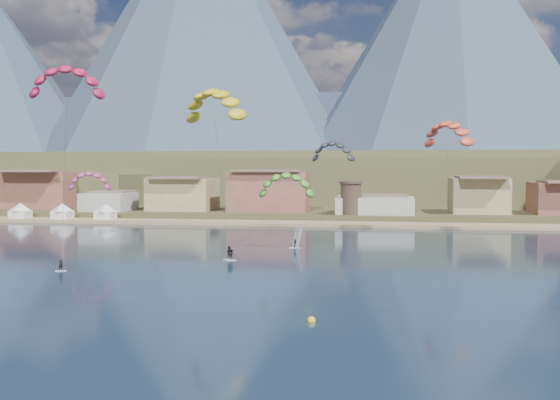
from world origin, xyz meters
name	(u,v)px	position (x,y,z in m)	size (l,w,h in m)	color
ground	(218,341)	(0.00, 0.00, 0.00)	(2400.00, 2400.00, 0.00)	black
beach	(328,224)	(0.00, 106.00, 0.25)	(2200.00, 12.00, 0.90)	tan
land	(370,182)	(0.00, 560.00, 0.00)	(2200.00, 900.00, 4.00)	#4E452A
foothills	(405,179)	(22.39, 232.47, 9.08)	(940.00, 210.00, 18.00)	brown
mountain_ridge	(364,65)	(-14.60, 823.65, 150.31)	(2060.00, 480.00, 400.00)	#2E3A4D
town	(190,189)	(-40.00, 122.00, 8.00)	(400.00, 24.00, 12.00)	#BCB8AE
watchtower	(351,198)	(5.00, 114.00, 6.37)	(5.82, 5.82, 8.60)	#47382D
beach_tents	(40,207)	(-76.25, 106.00, 3.71)	(43.40, 6.40, 5.00)	white
kitesurfer_red	(67,77)	(-34.86, 42.03, 28.08)	(12.63, 15.97, 31.44)	silver
kitesurfer_yellow	(215,101)	(-16.30, 60.18, 26.02)	(14.17, 20.95, 30.82)	silver
kitesurfer_green	(286,182)	(-3.11, 57.00, 11.82)	(12.31, 15.62, 17.38)	silver
distant_kite_pink	(89,178)	(-45.51, 71.30, 12.10)	(9.36, 6.92, 15.36)	#262626
distant_kite_dark	(333,148)	(3.46, 75.92, 18.02)	(9.73, 6.88, 20.88)	#262626
distant_kite_orange	(448,130)	(24.76, 69.04, 20.99)	(10.23, 10.36, 24.06)	#262626
windsurfer	(296,242)	(-1.81, 60.72, 1.17)	(2.07, 2.25, 3.67)	silver
buoy	(311,320)	(6.91, 7.60, 0.14)	(0.79, 0.79, 0.79)	yellow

